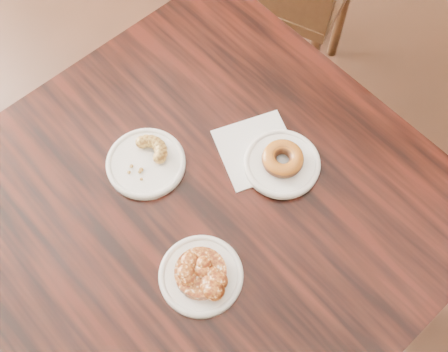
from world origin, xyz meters
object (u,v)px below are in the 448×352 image
Objects in this scene: cruller_fragment at (145,159)px; cafe_table at (206,261)px; glazed_donut at (283,159)px; apple_fritter at (201,272)px.

cafe_table is at bearing -4.03° from cruller_fragment.
cruller_fragment is at bearing -169.81° from cafe_table.
apple_fritter is at bearing -90.88° from glazed_donut.
glazed_donut reaches higher than cruller_fragment.
cruller_fragment is (-0.15, 0.01, 0.40)m from cafe_table.
glazed_donut is at bearing 33.07° from cruller_fragment.
apple_fritter is at bearing -29.99° from cruller_fragment.
apple_fritter is at bearing -40.70° from cafe_table.
glazed_donut is 0.64× the size of apple_fritter.
glazed_donut reaches higher than cafe_table.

